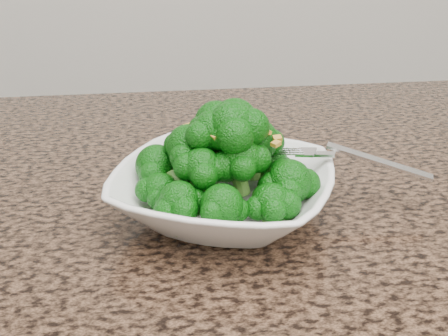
{
  "coord_description": "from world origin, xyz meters",
  "views": [
    {
      "loc": [
        -0.15,
        -0.1,
        1.16
      ],
      "look_at": [
        -0.09,
        0.37,
        0.95
      ],
      "focal_mm": 45.0,
      "sensor_mm": 36.0,
      "label": 1
    }
  ],
  "objects": [
    {
      "name": "granite_counter",
      "position": [
        0.0,
        0.3,
        0.89
      ],
      "size": [
        1.64,
        1.04,
        0.03
      ],
      "primitive_type": "cube",
      "color": "brown",
      "rests_on": "cabinet"
    },
    {
      "name": "bowl",
      "position": [
        -0.09,
        0.37,
        0.92
      ],
      "size": [
        0.26,
        0.26,
        0.05
      ],
      "primitive_type": "imported",
      "rotation": [
        0.0,
        0.0,
        -0.41
      ],
      "color": "white",
      "rests_on": "granite_counter"
    },
    {
      "name": "garlic_topping",
      "position": [
        -0.09,
        0.37,
        1.03
      ],
      "size": [
        0.11,
        0.11,
        0.01
      ],
      "primitive_type": null,
      "color": "gold",
      "rests_on": "broccoli_pile"
    },
    {
      "name": "fork",
      "position": [
        0.02,
        0.38,
        0.96
      ],
      "size": [
        0.17,
        0.1,
        0.01
      ],
      "primitive_type": null,
      "rotation": [
        0.0,
        0.0,
        -0.46
      ],
      "color": "silver",
      "rests_on": "bowl"
    },
    {
      "name": "broccoli_pile",
      "position": [
        -0.09,
        0.37,
        0.99
      ],
      "size": [
        0.18,
        0.18,
        0.07
      ],
      "primitive_type": null,
      "color": "#0B5C0A",
      "rests_on": "bowl"
    }
  ]
}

